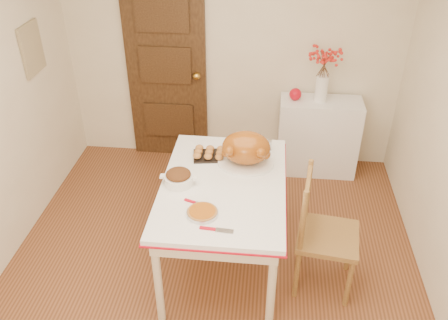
# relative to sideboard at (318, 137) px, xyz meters

# --- Properties ---
(floor) EXTENTS (3.50, 4.00, 0.00)m
(floor) POSITION_rel_sideboard_xyz_m (-0.95, -1.78, -0.42)
(floor) COLOR #572E17
(floor) RESTS_ON ground
(wall_back) EXTENTS (3.50, 0.00, 2.50)m
(wall_back) POSITION_rel_sideboard_xyz_m (-0.95, 0.22, 0.83)
(wall_back) COLOR beige
(wall_back) RESTS_ON ground
(door_back) EXTENTS (0.85, 0.06, 2.06)m
(door_back) POSITION_rel_sideboard_xyz_m (-1.65, 0.19, 0.61)
(door_back) COLOR black
(door_back) RESTS_ON ground
(photo_board) EXTENTS (0.03, 0.35, 0.45)m
(photo_board) POSITION_rel_sideboard_xyz_m (-2.68, -0.58, 1.08)
(photo_board) COLOR tan
(photo_board) RESTS_ON ground
(sideboard) EXTENTS (0.84, 0.37, 0.84)m
(sideboard) POSITION_rel_sideboard_xyz_m (0.00, 0.00, 0.00)
(sideboard) COLOR white
(sideboard) RESTS_ON floor
(kitchen_table) EXTENTS (0.96, 1.41, 0.84)m
(kitchen_table) POSITION_rel_sideboard_xyz_m (-0.85, -1.54, 0.00)
(kitchen_table) COLOR white
(kitchen_table) RESTS_ON floor
(chair_oak) EXTENTS (0.52, 0.52, 1.04)m
(chair_oak) POSITION_rel_sideboard_xyz_m (-0.03, -1.67, 0.10)
(chair_oak) COLOR #A47234
(chair_oak) RESTS_ON floor
(berry_vase) EXTENTS (0.29, 0.29, 0.56)m
(berry_vase) POSITION_rel_sideboard_xyz_m (-0.02, 0.00, 0.70)
(berry_vase) COLOR white
(berry_vase) RESTS_ON sideboard
(apple) EXTENTS (0.12, 0.12, 0.12)m
(apple) POSITION_rel_sideboard_xyz_m (-0.28, 0.00, 0.48)
(apple) COLOR #B6091A
(apple) RESTS_ON sideboard
(turkey_platter) EXTENTS (0.48, 0.40, 0.29)m
(turkey_platter) POSITION_rel_sideboard_xyz_m (-0.70, -1.26, 0.57)
(turkey_platter) COLOR brown
(turkey_platter) RESTS_ON kitchen_table
(pumpkin_pie) EXTENTS (0.23, 0.23, 0.05)m
(pumpkin_pie) POSITION_rel_sideboard_xyz_m (-0.96, -1.92, 0.45)
(pumpkin_pie) COLOR #9D4D0E
(pumpkin_pie) RESTS_ON kitchen_table
(stuffing_dish) EXTENTS (0.29, 0.23, 0.11)m
(stuffing_dish) POSITION_rel_sideboard_xyz_m (-1.19, -1.57, 0.48)
(stuffing_dish) COLOR #41230E
(stuffing_dish) RESTS_ON kitchen_table
(rolls_tray) EXTENTS (0.29, 0.24, 0.07)m
(rolls_tray) POSITION_rel_sideboard_xyz_m (-1.01, -1.18, 0.46)
(rolls_tray) COLOR #9F6029
(rolls_tray) RESTS_ON kitchen_table
(pie_server) EXTENTS (0.23, 0.08, 0.01)m
(pie_server) POSITION_rel_sideboard_xyz_m (-0.84, -2.08, 0.43)
(pie_server) COLOR silver
(pie_server) RESTS_ON kitchen_table
(carving_knife) EXTENTS (0.25, 0.14, 0.01)m
(carving_knife) POSITION_rel_sideboard_xyz_m (-1.00, -1.82, 0.43)
(carving_knife) COLOR silver
(carving_knife) RESTS_ON kitchen_table
(drinking_glass) EXTENTS (0.07, 0.07, 0.11)m
(drinking_glass) POSITION_rel_sideboard_xyz_m (-0.84, -1.03, 0.48)
(drinking_glass) COLOR white
(drinking_glass) RESTS_ON kitchen_table
(shaker_pair) EXTENTS (0.10, 0.06, 0.09)m
(shaker_pair) POSITION_rel_sideboard_xyz_m (-0.55, -1.01, 0.47)
(shaker_pair) COLOR white
(shaker_pair) RESTS_ON kitchen_table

